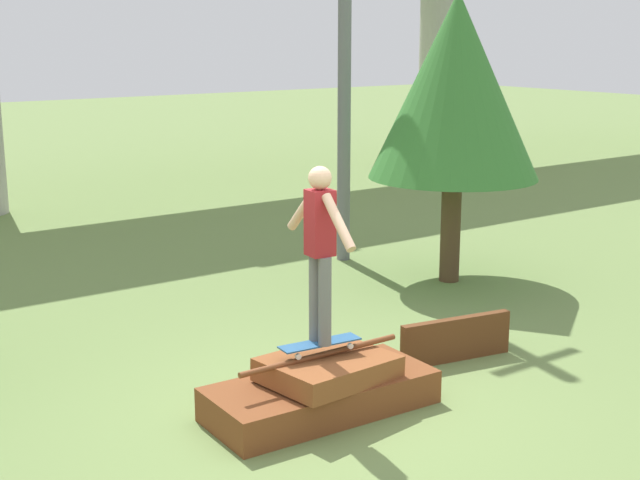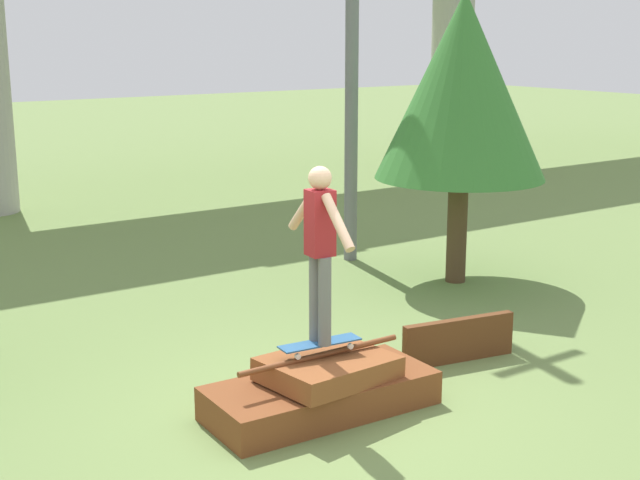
{
  "view_description": "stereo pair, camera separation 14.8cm",
  "coord_description": "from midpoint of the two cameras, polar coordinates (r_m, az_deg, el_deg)",
  "views": [
    {
      "loc": [
        -4.5,
        -6.28,
        3.45
      ],
      "look_at": [
        0.01,
        0.03,
        1.64
      ],
      "focal_mm": 50.0,
      "sensor_mm": 36.0,
      "label": 1
    },
    {
      "loc": [
        -4.38,
        -6.37,
        3.45
      ],
      "look_at": [
        0.01,
        0.03,
        1.64
      ],
      "focal_mm": 50.0,
      "sensor_mm": 36.0,
      "label": 2
    }
  ],
  "objects": [
    {
      "name": "scrap_pile",
      "position": [
        8.38,
        -0.33,
        -9.48
      ],
      "size": [
        2.18,
        1.03,
        0.59
      ],
      "color": "brown",
      "rests_on": "ground_plane"
    },
    {
      "name": "scrap_plank_loose",
      "position": [
        9.72,
        8.26,
        -6.3
      ],
      "size": [
        1.33,
        0.33,
        0.47
      ],
      "color": "#5B3319",
      "rests_on": "ground_plane"
    },
    {
      "name": "skateboard",
      "position": [
        8.24,
        -0.52,
        -6.65
      ],
      "size": [
        0.8,
        0.27,
        0.09
      ],
      "color": "#23517F",
      "rests_on": "scrap_pile"
    },
    {
      "name": "skater",
      "position": [
        7.97,
        -0.53,
        -0.16
      ],
      "size": [
        0.24,
        1.13,
        1.63
      ],
      "color": "slate",
      "rests_on": "skateboard"
    },
    {
      "name": "tree_behind_left",
      "position": [
        12.38,
        8.32,
        9.66
      ],
      "size": [
        2.34,
        2.34,
        4.0
      ],
      "color": "#4C3823",
      "rests_on": "ground_plane"
    },
    {
      "name": "ground_plane",
      "position": [
        8.46,
        -0.44,
        -10.91
      ],
      "size": [
        80.0,
        80.0,
        0.0
      ],
      "primitive_type": "plane",
      "color": "olive"
    }
  ]
}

